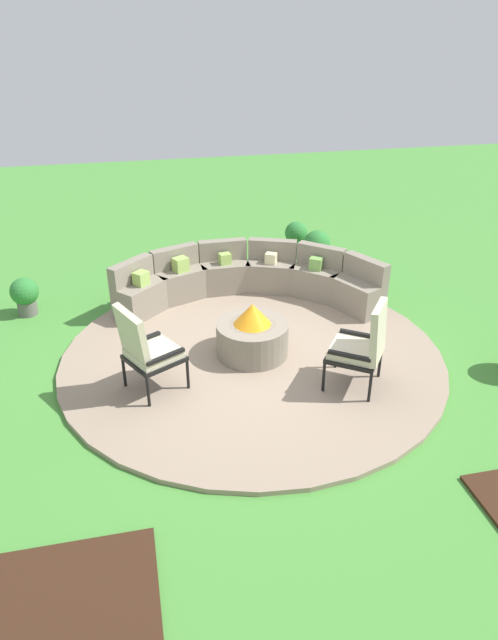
{
  "coord_description": "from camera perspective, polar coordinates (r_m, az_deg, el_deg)",
  "views": [
    {
      "loc": [
        -1.42,
        -6.23,
        3.96
      ],
      "look_at": [
        0.0,
        0.2,
        0.45
      ],
      "focal_mm": 32.1,
      "sensor_mm": 36.0,
      "label": 1
    }
  ],
  "objects": [
    {
      "name": "ground_plane",
      "position": [
        7.52,
        0.33,
        -3.73
      ],
      "size": [
        24.0,
        24.0,
        0.0
      ],
      "primitive_type": "plane",
      "color": "#478C38"
    },
    {
      "name": "potted_plant_4",
      "position": [
        10.63,
        4.71,
        8.15
      ],
      "size": [
        0.41,
        0.41,
        0.66
      ],
      "color": "#605B56",
      "rests_on": "ground_plane"
    },
    {
      "name": "fire_pit",
      "position": [
        7.35,
        0.34,
        -1.48
      ],
      "size": [
        0.93,
        0.93,
        0.72
      ],
      "color": "gray",
      "rests_on": "patio_circle"
    },
    {
      "name": "potted_plant_0",
      "position": [
        9.07,
        -21.44,
        2.36
      ],
      "size": [
        0.41,
        0.41,
        0.58
      ],
      "color": "#605B56",
      "rests_on": "ground_plane"
    },
    {
      "name": "lounge_chair_front_left",
      "position": [
        6.59,
        -10.21,
        -2.83
      ],
      "size": [
        0.8,
        0.8,
        1.13
      ],
      "rotation": [
        0.0,
        0.0,
        5.21
      ],
      "color": "black",
      "rests_on": "patio_circle"
    },
    {
      "name": "potted_plant_5",
      "position": [
        10.02,
        6.75,
        7.12
      ],
      "size": [
        0.46,
        0.46,
        0.73
      ],
      "color": "brown",
      "rests_on": "ground_plane"
    },
    {
      "name": "lounge_chair_front_right",
      "position": [
        6.71,
        11.31,
        -2.43
      ],
      "size": [
        0.81,
        0.82,
        1.1
      ],
      "rotation": [
        0.0,
        0.0,
        7.24
      ],
      "color": "black",
      "rests_on": "patio_circle"
    },
    {
      "name": "curved_stone_bench",
      "position": [
        8.79,
        -0.12,
        4.03
      ],
      "size": [
        3.94,
        1.78,
        0.79
      ],
      "color": "gray",
      "rests_on": "patio_circle"
    },
    {
      "name": "patio_circle",
      "position": [
        7.51,
        0.33,
        -3.53
      ],
      "size": [
        4.95,
        4.95,
        0.06
      ],
      "primitive_type": "cylinder",
      "color": "gray",
      "rests_on": "ground_plane"
    },
    {
      "name": "mulch_bed_left",
      "position": [
        4.98,
        -18.53,
        -26.38
      ],
      "size": [
        1.51,
        1.38,
        0.04
      ],
      "primitive_type": "cube",
      "color": "#382114",
      "rests_on": "ground_plane"
    },
    {
      "name": "potted_plant_3",
      "position": [
        9.83,
        6.83,
        6.03
      ],
      "size": [
        0.37,
        0.37,
        0.56
      ],
      "color": "#605B56",
      "rests_on": "ground_plane"
    }
  ]
}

